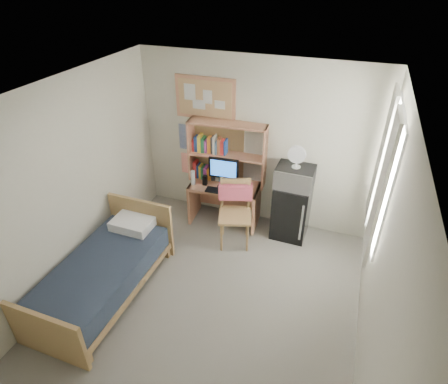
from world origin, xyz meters
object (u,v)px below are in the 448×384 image
(speaker_right, at_px, (243,185))
(desk_fan, at_px, (297,157))
(mini_fridge, at_px, (291,210))
(desk_chair, at_px, (235,215))
(bed, at_px, (103,278))
(desk, at_px, (225,203))
(microwave, at_px, (295,177))
(speaker_left, at_px, (205,180))
(bulletin_board, at_px, (205,98))
(monitor, at_px, (224,174))

(speaker_right, xyz_separation_m, desk_fan, (0.76, 0.04, 0.58))
(mini_fridge, bearing_deg, speaker_right, -173.97)
(desk_chair, distance_m, bed, 1.97)
(desk, height_order, desk_fan, desk_fan)
(desk, xyz_separation_m, desk_fan, (1.06, 0.00, 1.00))
(desk, relative_size, bed, 0.57)
(bed, xyz_separation_m, microwave, (1.97, 2.00, 0.77))
(desk_chair, relative_size, speaker_left, 6.57)
(mini_fridge, height_order, speaker_left, mini_fridge)
(microwave, bearing_deg, bed, -133.17)
(desk_chair, height_order, mini_fridge, desk_chair)
(bulletin_board, bearing_deg, monitor, -39.96)
(bulletin_board, xyz_separation_m, desk_chair, (0.74, -0.76, -1.41))
(desk, xyz_separation_m, speaker_left, (-0.30, -0.08, 0.41))
(speaker_left, bearing_deg, desk_fan, -0.45)
(bed, distance_m, speaker_right, 2.36)
(mini_fridge, height_order, monitor, monitor)
(microwave, relative_size, desk_fan, 1.71)
(monitor, bearing_deg, speaker_right, -0.00)
(desk, distance_m, mini_fridge, 1.07)
(desk_chair, bearing_deg, bed, -146.45)
(desk_chair, bearing_deg, desk, 107.20)
(speaker_left, height_order, microwave, microwave)
(desk, relative_size, monitor, 2.22)
(bulletin_board, xyz_separation_m, desk, (0.41, -0.28, -1.58))
(desk_chair, height_order, speaker_right, desk_chair)
(desk, bearing_deg, desk_chair, -59.48)
(monitor, xyz_separation_m, desk_fan, (1.06, 0.06, 0.42))
(speaker_left, bearing_deg, microwave, -0.45)
(desk, height_order, microwave, microwave)
(bed, height_order, desk_fan, desk_fan)
(desk_fan, bearing_deg, monitor, -175.24)
(desk_chair, distance_m, speaker_right, 0.51)
(desk, relative_size, speaker_right, 6.48)
(speaker_left, relative_size, desk_fan, 0.50)
(desk, xyz_separation_m, speaker_right, (0.30, -0.04, 0.42))
(desk_chair, height_order, monitor, monitor)
(speaker_left, height_order, speaker_right, speaker_right)
(speaker_left, xyz_separation_m, microwave, (1.36, 0.08, 0.28))
(desk_fan, bearing_deg, desk, -178.48)
(bed, relative_size, speaker_left, 12.17)
(monitor, xyz_separation_m, speaker_left, (-0.30, -0.02, -0.17))
(bulletin_board, relative_size, desk, 0.87)
(mini_fridge, relative_size, microwave, 1.64)
(microwave, bearing_deg, desk_fan, 0.00)
(desk_chair, distance_m, desk_fan, 1.21)
(monitor, distance_m, microwave, 1.07)
(bulletin_board, xyz_separation_m, mini_fridge, (1.47, -0.26, -1.48))
(desk, distance_m, microwave, 1.27)
(speaker_right, bearing_deg, bulletin_board, 151.54)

